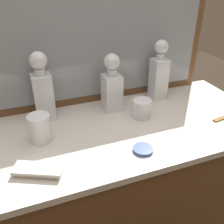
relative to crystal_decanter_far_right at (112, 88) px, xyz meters
The scene contains 10 objects.
dresser 0.56m from the crystal_decanter_far_right, 110.79° to the right, with size 1.40×0.58×0.84m.
dresser_mirror 0.21m from the crystal_decanter_far_right, 118.96° to the left, with size 1.19×0.03×0.55m.
crystal_decanter_far_right is the anchor object (origin of this frame).
crystal_decanter_left 0.26m from the crystal_decanter_far_right, ahead, with size 0.07×0.07×0.30m.
crystal_decanter_right 0.31m from the crystal_decanter_far_right, behind, with size 0.08×0.08×0.30m.
crystal_tumbler_rear 0.38m from the crystal_decanter_far_right, 158.61° to the right, with size 0.09×0.09×0.11m.
crystal_tumbler_left 0.17m from the crystal_decanter_far_right, 49.69° to the right, with size 0.08×0.08×0.08m.
silver_brush_right 0.52m from the crystal_decanter_far_right, 139.85° to the right, with size 0.18×0.13×0.02m.
porcelain_dish 0.36m from the crystal_decanter_far_right, 91.22° to the right, with size 0.08×0.08×0.01m.
tortoiseshell_comb 0.52m from the crystal_decanter_far_right, 31.26° to the right, with size 0.12×0.04×0.01m.
Camera 1 is at (-0.33, -0.85, 1.45)m, focal length 41.43 mm.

